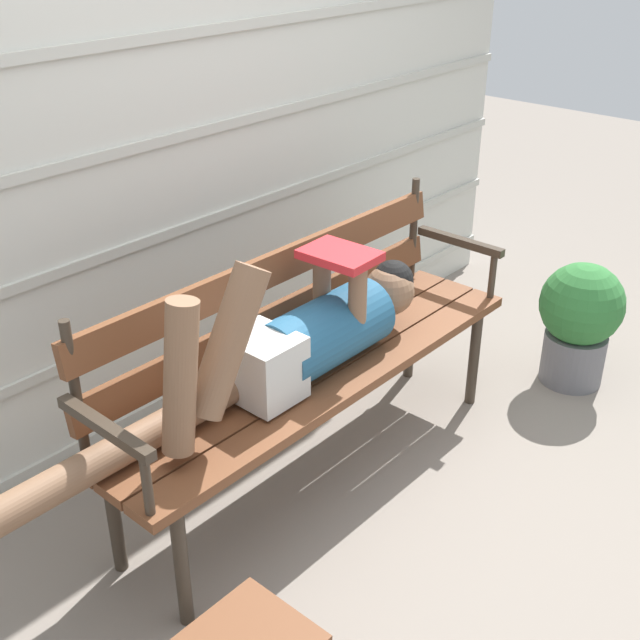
% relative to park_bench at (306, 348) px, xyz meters
% --- Properties ---
extents(ground_plane, '(12.00, 12.00, 0.00)m').
position_rel_park_bench_xyz_m(ground_plane, '(0.00, -0.15, -0.52)').
color(ground_plane, gray).
extents(house_siding, '(4.06, 0.08, 2.36)m').
position_rel_park_bench_xyz_m(house_siding, '(0.00, 0.59, 0.66)').
color(house_siding, beige).
rests_on(house_siding, ground).
extents(park_bench, '(1.78, 0.43, 0.90)m').
position_rel_park_bench_xyz_m(park_bench, '(0.00, 0.00, 0.00)').
color(park_bench, brown).
rests_on(park_bench, ground).
extents(reclining_person, '(1.71, 0.26, 0.54)m').
position_rel_park_bench_xyz_m(reclining_person, '(-0.13, -0.07, 0.11)').
color(reclining_person, '#23567A').
extents(potted_plant, '(0.36, 0.36, 0.56)m').
position_rel_park_bench_xyz_m(potted_plant, '(1.23, -0.47, -0.21)').
color(potted_plant, slate).
rests_on(potted_plant, ground).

